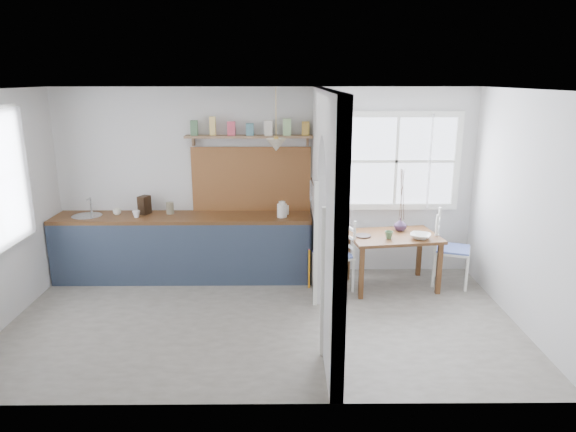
{
  "coord_description": "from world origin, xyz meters",
  "views": [
    {
      "loc": [
        0.25,
        -5.44,
        2.72
      ],
      "look_at": [
        0.3,
        0.52,
        1.1
      ],
      "focal_mm": 32.0,
      "sensor_mm": 36.0,
      "label": 1
    }
  ],
  "objects_px": {
    "dining_table": "(392,261)",
    "kettle": "(282,209)",
    "vase": "(400,224)",
    "chair_right": "(452,249)",
    "chair_left": "(333,254)"
  },
  "relations": [
    {
      "from": "dining_table",
      "to": "kettle",
      "type": "xyz_separation_m",
      "value": [
        -1.46,
        0.25,
        0.65
      ]
    },
    {
      "from": "vase",
      "to": "kettle",
      "type": "bearing_deg",
      "value": 177.82
    },
    {
      "from": "kettle",
      "to": "vase",
      "type": "xyz_separation_m",
      "value": [
        1.59,
        -0.06,
        -0.2
      ]
    },
    {
      "from": "vase",
      "to": "chair_right",
      "type": "bearing_deg",
      "value": -8.72
    },
    {
      "from": "chair_left",
      "to": "dining_table",
      "type": "bearing_deg",
      "value": 75.87
    },
    {
      "from": "dining_table",
      "to": "chair_left",
      "type": "distance_m",
      "value": 0.81
    },
    {
      "from": "chair_left",
      "to": "vase",
      "type": "relative_size",
      "value": 5.49
    },
    {
      "from": "chair_left",
      "to": "vase",
      "type": "bearing_deg",
      "value": 86.69
    },
    {
      "from": "dining_table",
      "to": "chair_left",
      "type": "xyz_separation_m",
      "value": [
        -0.8,
        -0.07,
        0.12
      ]
    },
    {
      "from": "chair_left",
      "to": "kettle",
      "type": "xyz_separation_m",
      "value": [
        -0.67,
        0.33,
        0.52
      ]
    },
    {
      "from": "chair_right",
      "to": "kettle",
      "type": "xyz_separation_m",
      "value": [
        -2.28,
        0.17,
        0.51
      ]
    },
    {
      "from": "vase",
      "to": "dining_table",
      "type": "bearing_deg",
      "value": -123.52
    },
    {
      "from": "chair_left",
      "to": "vase",
      "type": "height_order",
      "value": "chair_left"
    },
    {
      "from": "kettle",
      "to": "vase",
      "type": "distance_m",
      "value": 1.6
    },
    {
      "from": "chair_left",
      "to": "chair_right",
      "type": "bearing_deg",
      "value": 76.27
    }
  ]
}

